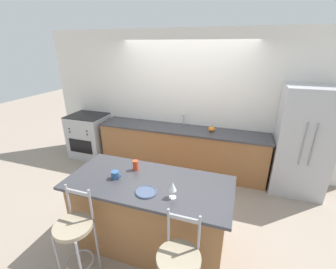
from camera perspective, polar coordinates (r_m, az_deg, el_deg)
The scene contains 14 objects.
ground_plane at distance 4.49m, azimuth 1.84°, elevation -10.66°, with size 18.00×18.00×0.00m, color gray.
wall_back at distance 4.55m, azimuth 4.48°, elevation 8.30°, with size 6.00×0.07×2.70m.
back_counter at distance 4.57m, azimuth 3.21°, elevation -3.59°, with size 3.33×0.64×0.90m.
sink_faucet at distance 4.53m, azimuth 4.01°, elevation 4.09°, with size 0.02×0.13×0.22m.
kitchen_island at distance 2.94m, azimuth -4.68°, elevation -19.44°, with size 1.92×0.87×0.94m.
refrigerator at distance 4.33m, azimuth 30.92°, elevation -1.58°, with size 0.83×0.70×1.83m.
oven_range at distance 5.42m, azimuth -19.25°, elevation -0.23°, with size 0.79×0.70×0.97m.
bar_stool_near at distance 2.71m, azimuth -22.49°, elevation -22.38°, with size 0.39×0.39×1.08m.
bar_stool_far at distance 2.30m, azimuth 2.74°, elevation -30.58°, with size 0.39×0.39×1.08m.
dinner_plate at distance 2.48m, azimuth -5.60°, elevation -14.30°, with size 0.23×0.23×0.02m.
wine_glass at distance 2.34m, azimuth 1.19°, elevation -13.14°, with size 0.08×0.08×0.18m.
coffee_mug at distance 2.75m, azimuth -13.23°, elevation -9.95°, with size 0.12×0.09×0.09m.
tumbler_cup at distance 2.87m, azimuth -8.23°, elevation -7.75°, with size 0.07×0.07×0.13m.
pumpkin_decoration at distance 4.27m, azimuth 11.02°, elevation 1.37°, with size 0.12×0.12×0.12m.
Camera 1 is at (1.06, -3.63, 2.41)m, focal length 24.00 mm.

